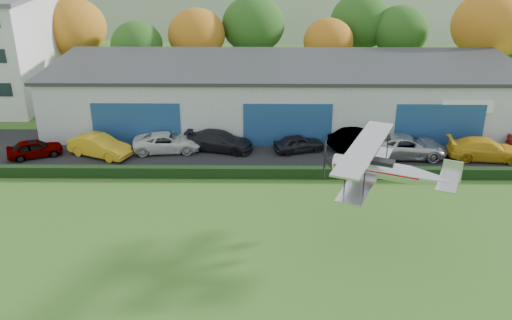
{
  "coord_description": "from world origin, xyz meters",
  "views": [
    {
      "loc": [
        2.95,
        -20.12,
        17.51
      ],
      "look_at": [
        2.62,
        11.24,
        3.57
      ],
      "focal_mm": 39.72,
      "sensor_mm": 36.0,
      "label": 1
    }
  ],
  "objects_px": {
    "biplane": "(383,169)",
    "car_1": "(100,146)",
    "car_4": "(299,143)",
    "car_7": "(485,149)",
    "car_2": "(167,142)",
    "hangar": "(285,93)",
    "car_6": "(407,146)",
    "car_5": "(360,138)",
    "car_0": "(35,148)",
    "car_3": "(220,141)"
  },
  "relations": [
    {
      "from": "car_6",
      "to": "car_4",
      "type": "bearing_deg",
      "value": 86.0
    },
    {
      "from": "car_3",
      "to": "biplane",
      "type": "bearing_deg",
      "value": -128.22
    },
    {
      "from": "car_1",
      "to": "biplane",
      "type": "xyz_separation_m",
      "value": [
        19.11,
        -11.72,
        3.62
      ]
    },
    {
      "from": "car_1",
      "to": "car_3",
      "type": "xyz_separation_m",
      "value": [
        9.13,
        1.3,
        -0.05
      ]
    },
    {
      "from": "car_1",
      "to": "car_4",
      "type": "relative_size",
      "value": 1.26
    },
    {
      "from": "car_2",
      "to": "car_6",
      "type": "relative_size",
      "value": 0.88
    },
    {
      "from": "car_1",
      "to": "car_5",
      "type": "distance_m",
      "value": 20.36
    },
    {
      "from": "car_4",
      "to": "car_5",
      "type": "height_order",
      "value": "car_5"
    },
    {
      "from": "hangar",
      "to": "car_4",
      "type": "relative_size",
      "value": 10.32
    },
    {
      "from": "car_2",
      "to": "car_6",
      "type": "xyz_separation_m",
      "value": [
        18.55,
        -0.88,
        0.1
      ]
    },
    {
      "from": "biplane",
      "to": "hangar",
      "type": "bearing_deg",
      "value": 126.28
    },
    {
      "from": "car_1",
      "to": "biplane",
      "type": "distance_m",
      "value": 22.71
    },
    {
      "from": "biplane",
      "to": "car_5",
      "type": "bearing_deg",
      "value": 108.25
    },
    {
      "from": "car_0",
      "to": "car_3",
      "type": "distance_m",
      "value": 14.16
    },
    {
      "from": "car_4",
      "to": "car_3",
      "type": "bearing_deg",
      "value": 70.88
    },
    {
      "from": "hangar",
      "to": "car_4",
      "type": "height_order",
      "value": "hangar"
    },
    {
      "from": "car_3",
      "to": "car_5",
      "type": "xyz_separation_m",
      "value": [
        11.15,
        0.5,
        0.07
      ]
    },
    {
      "from": "car_0",
      "to": "car_6",
      "type": "xyz_separation_m",
      "value": [
        28.56,
        0.36,
        0.14
      ]
    },
    {
      "from": "car_0",
      "to": "car_4",
      "type": "relative_size",
      "value": 1.03
    },
    {
      "from": "car_0",
      "to": "biplane",
      "type": "relative_size",
      "value": 0.49
    },
    {
      "from": "car_4",
      "to": "car_7",
      "type": "distance_m",
      "value": 14.13
    },
    {
      "from": "car_3",
      "to": "car_1",
      "type": "bearing_deg",
      "value": 112.42
    },
    {
      "from": "biplane",
      "to": "car_1",
      "type": "bearing_deg",
      "value": 171.67
    },
    {
      "from": "car_0",
      "to": "car_6",
      "type": "relative_size",
      "value": 0.67
    },
    {
      "from": "car_0",
      "to": "car_1",
      "type": "relative_size",
      "value": 0.82
    },
    {
      "from": "hangar",
      "to": "car_5",
      "type": "xyz_separation_m",
      "value": [
        5.79,
        -6.36,
        -1.77
      ]
    },
    {
      "from": "car_5",
      "to": "car_4",
      "type": "bearing_deg",
      "value": 76.16
    },
    {
      "from": "car_3",
      "to": "car_6",
      "type": "bearing_deg",
      "value": -80.17
    },
    {
      "from": "car_2",
      "to": "biplane",
      "type": "bearing_deg",
      "value": -138.2
    },
    {
      "from": "hangar",
      "to": "car_6",
      "type": "distance_m",
      "value": 12.26
    },
    {
      "from": "hangar",
      "to": "car_5",
      "type": "bearing_deg",
      "value": -47.66
    },
    {
      "from": "car_6",
      "to": "biplane",
      "type": "relative_size",
      "value": 0.72
    },
    {
      "from": "car_5",
      "to": "car_7",
      "type": "height_order",
      "value": "car_5"
    },
    {
      "from": "car_3",
      "to": "car_5",
      "type": "distance_m",
      "value": 11.16
    },
    {
      "from": "car_0",
      "to": "biplane",
      "type": "distance_m",
      "value": 26.94
    },
    {
      "from": "car_7",
      "to": "car_3",
      "type": "bearing_deg",
      "value": 90.98
    },
    {
      "from": "car_2",
      "to": "car_6",
      "type": "bearing_deg",
      "value": -98.67
    },
    {
      "from": "car_7",
      "to": "car_6",
      "type": "bearing_deg",
      "value": 91.18
    },
    {
      "from": "car_3",
      "to": "biplane",
      "type": "xyz_separation_m",
      "value": [
        9.98,
        -13.02,
        3.67
      ]
    },
    {
      "from": "car_5",
      "to": "car_6",
      "type": "relative_size",
      "value": 0.84
    },
    {
      "from": "car_2",
      "to": "car_4",
      "type": "height_order",
      "value": "car_2"
    },
    {
      "from": "car_7",
      "to": "car_1",
      "type": "bearing_deg",
      "value": 94.88
    },
    {
      "from": "car_0",
      "to": "car_5",
      "type": "distance_m",
      "value": 25.31
    },
    {
      "from": "car_2",
      "to": "car_7",
      "type": "relative_size",
      "value": 0.95
    },
    {
      "from": "hangar",
      "to": "car_4",
      "type": "xyz_separation_m",
      "value": [
        0.85,
        -7.11,
        -1.94
      ]
    },
    {
      "from": "car_0",
      "to": "car_4",
      "type": "distance_m",
      "value": 20.33
    },
    {
      "from": "car_1",
      "to": "car_7",
      "type": "distance_m",
      "value": 29.42
    },
    {
      "from": "biplane",
      "to": "car_7",
      "type": "bearing_deg",
      "value": 71.23
    },
    {
      "from": "car_1",
      "to": "car_3",
      "type": "relative_size",
      "value": 0.94
    },
    {
      "from": "car_4",
      "to": "car_5",
      "type": "distance_m",
      "value": 5.0
    }
  ]
}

